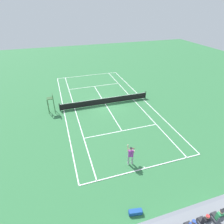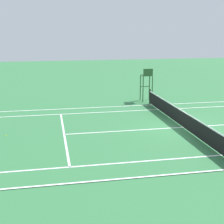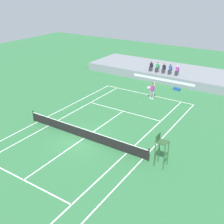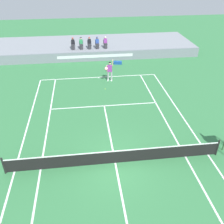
{
  "view_description": "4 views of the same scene",
  "coord_description": "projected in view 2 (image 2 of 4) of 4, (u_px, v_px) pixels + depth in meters",
  "views": [
    {
      "loc": [
        6.0,
        21.6,
        12.0
      ],
      "look_at": [
        0.3,
        3.87,
        1.0
      ],
      "focal_mm": 30.26,
      "sensor_mm": 36.0,
      "label": 1
    },
    {
      "loc": [
        -15.93,
        7.03,
        5.23
      ],
      "look_at": [
        0.3,
        3.87,
        1.0
      ],
      "focal_mm": 52.35,
      "sensor_mm": 36.0,
      "label": 2
    },
    {
      "loc": [
        12.74,
        -15.39,
        11.74
      ],
      "look_at": [
        0.3,
        3.87,
        1.0
      ],
      "focal_mm": 44.11,
      "sensor_mm": 36.0,
      "label": 3
    },
    {
      "loc": [
        -1.46,
        -10.22,
        9.84
      ],
      "look_at": [
        0.3,
        3.87,
        1.0
      ],
      "focal_mm": 39.88,
      "sensor_mm": 36.0,
      "label": 4
    }
  ],
  "objects": [
    {
      "name": "tennis_ball",
      "position": [
        6.0,
        135.0,
        16.36
      ],
      "size": [
        0.07,
        0.07,
        0.07
      ],
      "primitive_type": "sphere",
      "color": "#D1E533",
      "rests_on": "ground"
    },
    {
      "name": "court",
      "position": [
        183.0,
        128.0,
        17.75
      ],
      "size": [
        11.08,
        23.88,
        0.03
      ],
      "color": "#337542",
      "rests_on": "ground"
    },
    {
      "name": "umpire_chair",
      "position": [
        147.0,
        80.0,
        23.85
      ],
      "size": [
        0.77,
        0.77,
        2.44
      ],
      "color": "#2D562D",
      "rests_on": "ground"
    },
    {
      "name": "net",
      "position": [
        183.0,
        119.0,
        17.62
      ],
      "size": [
        11.98,
        0.1,
        1.07
      ],
      "color": "black",
      "rests_on": "ground"
    },
    {
      "name": "ground_plane",
      "position": [
        183.0,
        128.0,
        17.75
      ],
      "size": [
        80.0,
        80.0,
        0.0
      ],
      "primitive_type": "plane",
      "color": "#337542"
    }
  ]
}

